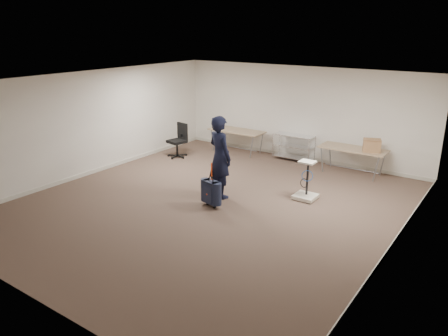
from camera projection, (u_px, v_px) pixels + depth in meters
The scene contains 10 objects.
ground at pixel (211, 204), 10.08m from camera, with size 9.00×9.00×0.00m, color #4E3A2F.
room_shell at pixel (243, 185), 11.14m from camera, with size 8.00×9.00×9.00m.
folding_table_left at pixel (237, 132), 13.98m from camera, with size 1.80×0.75×0.73m.
folding_table_right at pixel (353, 150), 11.92m from camera, with size 1.80×0.75×0.73m.
wire_shelf at pixel (294, 146), 13.22m from camera, with size 1.22×0.47×0.80m.
person at pixel (220, 157), 10.22m from camera, with size 0.72×0.47×1.97m, color black.
suitcase at pixel (211, 192), 9.81m from camera, with size 0.41×0.29×1.04m.
office_chair at pixel (178, 147), 13.61m from camera, with size 0.63×0.63×1.05m.
equipment_cart at pixel (306, 189), 10.28m from camera, with size 0.51×0.51×0.94m.
cardboard_box at pixel (372, 145), 11.55m from camera, with size 0.44×0.33×0.33m, color olive.
Camera 1 is at (5.57, -7.48, 3.91)m, focal length 35.00 mm.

